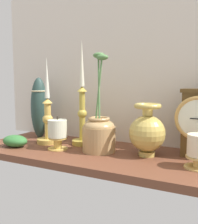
% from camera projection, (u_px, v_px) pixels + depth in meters
% --- Properties ---
extents(ground_plane, '(1.00, 0.36, 0.02)m').
position_uv_depth(ground_plane, '(107.00, 156.00, 0.90)').
color(ground_plane, brown).
extents(back_wall, '(1.20, 0.02, 0.65)m').
position_uv_depth(back_wall, '(127.00, 62.00, 1.03)').
color(back_wall, silver).
rests_on(back_wall, ground_plane).
extents(candlestick_tall_left, '(0.08, 0.08, 0.40)m').
position_uv_depth(candlestick_tall_left, '(82.00, 113.00, 1.00)').
color(candlestick_tall_left, gold).
rests_on(candlestick_tall_left, ground_plane).
extents(candlestick_tall_center, '(0.09, 0.09, 0.34)m').
position_uv_depth(candlestick_tall_center, '(48.00, 119.00, 1.03)').
color(candlestick_tall_center, gold).
rests_on(candlestick_tall_center, ground_plane).
extents(brass_vase_bulbous, '(0.12, 0.12, 0.17)m').
position_uv_depth(brass_vase_bulbous, '(147.00, 132.00, 0.85)').
color(brass_vase_bulbous, tan).
rests_on(brass_vase_bulbous, ground_plane).
extents(brass_vase_jar, '(0.12, 0.12, 0.35)m').
position_uv_depth(brass_vase_jar, '(99.00, 132.00, 0.91)').
color(brass_vase_jar, tan).
rests_on(brass_vase_jar, ground_plane).
extents(pillar_candle_front, '(0.07, 0.07, 0.12)m').
position_uv_depth(pillar_candle_front, '(58.00, 132.00, 0.94)').
color(pillar_candle_front, gold).
rests_on(pillar_candle_front, ground_plane).
extents(tall_ceramic_vase, '(0.07, 0.07, 0.26)m').
position_uv_depth(tall_ceramic_vase, '(39.00, 108.00, 1.12)').
color(tall_ceramic_vase, '#283F3A').
rests_on(tall_ceramic_vase, ground_plane).
extents(ivy_sprig, '(0.10, 0.07, 0.04)m').
position_uv_depth(ivy_sprig, '(15.00, 141.00, 0.98)').
color(ivy_sprig, '#326F34').
rests_on(ivy_sprig, ground_plane).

